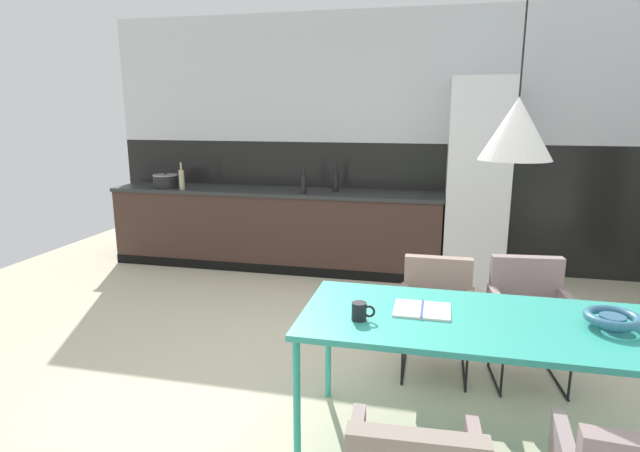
{
  "coord_description": "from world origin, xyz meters",
  "views": [
    {
      "loc": [
        0.45,
        -2.82,
        1.73
      ],
      "look_at": [
        -0.38,
        0.76,
        0.91
      ],
      "focal_mm": 28.66,
      "sensor_mm": 36.0,
      "label": 1
    }
  ],
  "objects": [
    {
      "name": "ground_plane",
      "position": [
        0.0,
        0.0,
        0.0
      ],
      "size": [
        8.61,
        8.61,
        0.0
      ],
      "primitive_type": "plane",
      "color": "beige"
    },
    {
      "name": "open_book",
      "position": [
        0.41,
        -0.32,
        0.75
      ],
      "size": [
        0.28,
        0.24,
        0.02
      ],
      "color": "white",
      "rests_on": "dining_table"
    },
    {
      "name": "bottle_spice_small",
      "position": [
        -0.93,
        2.35,
        0.99
      ],
      "size": [
        0.06,
        0.06,
        0.25
      ],
      "color": "black",
      "rests_on": "kitchen_counter"
    },
    {
      "name": "dining_table",
      "position": [
        0.78,
        -0.37,
        0.7
      ],
      "size": [
        1.95,
        0.79,
        0.74
      ],
      "color": "teal",
      "rests_on": "ground"
    },
    {
      "name": "back_wall_splashback_dark",
      "position": [
        0.0,
        2.91,
        0.7
      ],
      "size": [
        6.62,
        0.12,
        1.39
      ],
      "primitive_type": "cube",
      "color": "black",
      "rests_on": "ground"
    },
    {
      "name": "bottle_wine_green",
      "position": [
        -2.32,
        2.33,
        1.0
      ],
      "size": [
        0.06,
        0.06,
        0.3
      ],
      "color": "tan",
      "rests_on": "kitchen_counter"
    },
    {
      "name": "pendant_lamp_over_table_near",
      "position": [
        0.78,
        -0.36,
        1.66
      ],
      "size": [
        0.33,
        0.33,
        1.22
      ],
      "color": "black"
    },
    {
      "name": "fruit_bowl",
      "position": [
        1.28,
        -0.34,
        0.79
      ],
      "size": [
        0.25,
        0.25,
        0.07
      ],
      "color": "#33607F",
      "rests_on": "dining_table"
    },
    {
      "name": "cooking_pot",
      "position": [
        -2.58,
        2.44,
        0.96
      ],
      "size": [
        0.28,
        0.28,
        0.17
      ],
      "color": "black",
      "rests_on": "kitchen_counter"
    },
    {
      "name": "mug_white_ceramic",
      "position": [
        0.11,
        -0.51,
        0.78
      ],
      "size": [
        0.12,
        0.07,
        0.09
      ],
      "color": "black",
      "rests_on": "dining_table"
    },
    {
      "name": "kitchen_counter",
      "position": [
        -1.32,
        2.55,
        0.44
      ],
      "size": [
        3.71,
        0.63,
        0.88
      ],
      "color": "#3E2A23",
      "rests_on": "ground"
    },
    {
      "name": "refrigerator_column",
      "position": [
        0.84,
        2.55,
        1.03
      ],
      "size": [
        0.6,
        0.6,
        2.06
      ],
      "primitive_type": "cube",
      "color": "silver",
      "rests_on": "ground"
    },
    {
      "name": "armchair_far_side",
      "position": [
        0.49,
        0.5,
        0.48
      ],
      "size": [
        0.49,
        0.47,
        0.76
      ],
      "rotation": [
        0.0,
        0.0,
        3.14
      ],
      "color": "gray",
      "rests_on": "ground"
    },
    {
      "name": "armchair_by_stool",
      "position": [
        1.07,
        0.51,
        0.52
      ],
      "size": [
        0.53,
        0.52,
        0.8
      ],
      "rotation": [
        0.0,
        0.0,
        3.25
      ],
      "color": "gray",
      "rests_on": "ground"
    },
    {
      "name": "bottle_oil_tall",
      "position": [
        -0.62,
        2.55,
        1.01
      ],
      "size": [
        0.06,
        0.06,
        0.32
      ],
      "color": "black",
      "rests_on": "kitchen_counter"
    },
    {
      "name": "back_wall_panel_upper",
      "position": [
        0.0,
        2.91,
        2.09
      ],
      "size": [
        6.62,
        0.12,
        1.39
      ],
      "primitive_type": "cube",
      "color": "silver",
      "rests_on": "back_wall_splashback_dark"
    }
  ]
}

